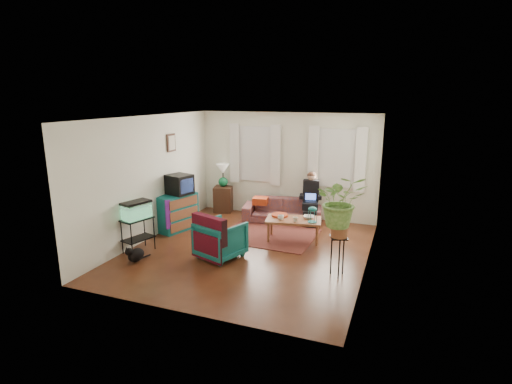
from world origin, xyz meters
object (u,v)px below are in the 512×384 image
at_px(sofa, 282,206).
at_px(side_table, 223,199).
at_px(armchair, 221,237).
at_px(coffee_table, 293,230).
at_px(aquarium_stand, 138,235).
at_px(plant_stand, 338,256).
at_px(dresser, 177,212).

distance_m(sofa, side_table, 1.72).
height_order(side_table, armchair, armchair).
relative_size(sofa, coffee_table, 1.65).
bearing_deg(sofa, aquarium_stand, -136.62).
bearing_deg(side_table, coffee_table, -32.09).
bearing_deg(coffee_table, plant_stand, -60.76).
height_order(sofa, side_table, sofa).
height_order(side_table, aquarium_stand, aquarium_stand).
distance_m(armchair, plant_stand, 2.21).
height_order(sofa, dresser, dresser).
height_order(armchair, coffee_table, armchair).
bearing_deg(coffee_table, sofa, 106.46).
bearing_deg(coffee_table, aquarium_stand, -158.66).
bearing_deg(armchair, dresser, -14.54).
bearing_deg(dresser, armchair, -16.89).
bearing_deg(armchair, sofa, -80.25).
bearing_deg(side_table, armchair, -65.57).
distance_m(sofa, coffee_table, 1.35).
relative_size(dresser, armchair, 1.18).
relative_size(armchair, plant_stand, 1.12).
relative_size(sofa, side_table, 2.81).
xyz_separation_m(side_table, armchair, (1.28, -2.81, 0.06)).
height_order(aquarium_stand, plant_stand, plant_stand).
bearing_deg(armchair, side_table, -46.31).
bearing_deg(sofa, plant_stand, -66.36).
xyz_separation_m(aquarium_stand, coffee_table, (2.67, 1.68, -0.10)).
xyz_separation_m(sofa, plant_stand, (1.78, -2.57, -0.02)).
bearing_deg(sofa, dresser, -155.41).
height_order(dresser, coffee_table, dresser).
xyz_separation_m(sofa, aquarium_stand, (-2.05, -2.87, -0.03)).
height_order(side_table, coffee_table, side_table).
distance_m(armchair, coffee_table, 1.72).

